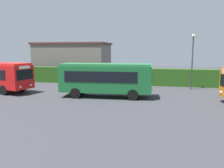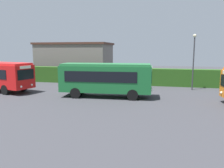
# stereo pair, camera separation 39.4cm
# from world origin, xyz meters

# --- Properties ---
(ground_plane) EXTENTS (86.60, 86.60, 0.00)m
(ground_plane) POSITION_xyz_m (0.00, 0.00, 0.00)
(ground_plane) COLOR #38383D
(bus_green) EXTENTS (8.83, 2.95, 3.21)m
(bus_green) POSITION_xyz_m (1.60, -1.61, 1.85)
(bus_green) COLOR #19602D
(bus_green) RESTS_ON ground_plane
(person_left) EXTENTS (0.43, 0.32, 1.66)m
(person_left) POSITION_xyz_m (-12.03, 3.25, 0.87)
(person_left) COLOR #4C6B47
(person_left) RESTS_ON ground_plane
(hedge_row) EXTENTS (55.30, 1.22, 2.15)m
(hedge_row) POSITION_xyz_m (0.00, 6.68, 1.07)
(hedge_row) COLOR #285319
(hedge_row) RESTS_ON ground_plane
(depot_building) EXTENTS (11.65, 6.80, 5.63)m
(depot_building) POSITION_xyz_m (-7.22, 12.32, 2.83)
(depot_building) COLOR slate
(depot_building) RESTS_ON ground_plane
(lamppost) EXTENTS (0.36, 0.36, 6.22)m
(lamppost) POSITION_xyz_m (10.16, 4.36, 3.83)
(lamppost) COLOR #38383D
(lamppost) RESTS_ON ground_plane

